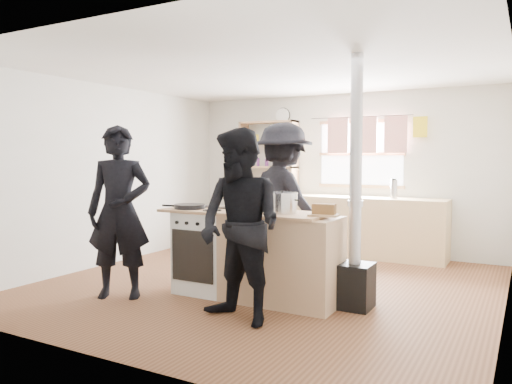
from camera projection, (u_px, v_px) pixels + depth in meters
ground at (267, 285)px, 5.87m from camera, size 5.00×5.00×0.01m
back_counter at (333, 225)px, 7.77m from camera, size 3.40×0.55×0.90m
shelving_unit at (268, 156)px, 8.38m from camera, size 1.00×0.28×1.20m
thermos at (394, 189)px, 7.28m from camera, size 0.10×0.10×0.28m
cooking_island at (255, 255)px, 5.28m from camera, size 1.97×0.64×0.93m
skillet_greens at (190, 206)px, 5.53m from camera, size 0.38×0.38×0.05m
roast_tray at (244, 207)px, 5.28m from camera, size 0.37×0.33×0.07m
stockpot_stove at (235, 201)px, 5.56m from camera, size 0.22×0.22×0.18m
stockpot_counter at (282, 203)px, 5.09m from camera, size 0.32×0.32×0.23m
bread_board at (324, 211)px, 4.83m from camera, size 0.30×0.23×0.12m
flue_heater at (355, 242)px, 4.93m from camera, size 0.35×0.35×2.50m
person_near_left at (119, 212)px, 5.30m from camera, size 0.80×0.70×1.84m
person_near_right at (241, 226)px, 4.47m from camera, size 0.99×0.85×1.76m
person_far at (283, 201)px, 6.13m from camera, size 1.42×1.12×1.92m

